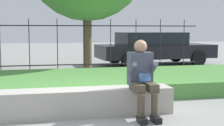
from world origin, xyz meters
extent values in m
plane|color=gray|center=(0.00, 0.00, 0.00)|extent=(60.00, 60.00, 0.00)
cube|color=#ADA89E|center=(-0.13, 0.00, 0.22)|extent=(2.85, 0.48, 0.44)
cube|color=gray|center=(-0.13, 0.00, 0.04)|extent=(2.74, 0.44, 0.08)
cube|color=black|center=(0.62, -0.64, 0.04)|extent=(0.11, 0.26, 0.09)
cylinder|color=#4C4233|center=(0.62, -0.58, 0.26)|extent=(0.11, 0.11, 0.35)
cube|color=#4C4233|center=(0.62, -0.37, 0.50)|extent=(0.15, 0.42, 0.13)
cube|color=black|center=(0.84, -0.64, 0.04)|extent=(0.11, 0.26, 0.09)
cylinder|color=#4C4233|center=(0.84, -0.58, 0.26)|extent=(0.11, 0.11, 0.35)
cube|color=#4C4233|center=(0.84, -0.37, 0.50)|extent=(0.15, 0.42, 0.13)
cube|color=#424756|center=(0.73, -0.16, 0.77)|extent=(0.38, 0.24, 0.54)
sphere|color=tan|center=(0.73, -0.18, 1.13)|extent=(0.21, 0.21, 0.21)
cylinder|color=#424756|center=(0.56, -0.32, 0.79)|extent=(0.08, 0.29, 0.24)
cylinder|color=#424756|center=(0.90, -0.32, 0.79)|extent=(0.08, 0.29, 0.24)
cube|color=#335689|center=(0.73, -0.42, 0.66)|extent=(0.18, 0.09, 0.13)
cube|color=#4C893D|center=(0.00, 2.21, 0.16)|extent=(10.17, 3.02, 0.33)
cylinder|color=#232326|center=(0.00, 4.48, 0.35)|extent=(8.17, 0.03, 0.03)
cylinder|color=#232326|center=(0.00, 4.48, 1.53)|extent=(8.17, 0.03, 0.03)
cylinder|color=#232326|center=(-2.04, 4.48, 0.87)|extent=(0.02, 0.02, 1.74)
cylinder|color=#232326|center=(-1.22, 4.48, 0.87)|extent=(0.02, 0.02, 1.74)
cylinder|color=#232326|center=(-0.41, 4.48, 0.87)|extent=(0.02, 0.02, 1.74)
cylinder|color=#232326|center=(0.41, 4.48, 0.87)|extent=(0.02, 0.02, 1.74)
cylinder|color=#232326|center=(1.22, 4.48, 0.87)|extent=(0.02, 0.02, 1.74)
cylinder|color=#232326|center=(2.04, 4.48, 0.87)|extent=(0.02, 0.02, 1.74)
cylinder|color=#232326|center=(2.86, 4.48, 0.87)|extent=(0.02, 0.02, 1.74)
cylinder|color=#232326|center=(3.67, 4.48, 0.87)|extent=(0.02, 0.02, 1.74)
cube|color=black|center=(3.56, 6.88, 0.56)|extent=(4.74, 2.21, 0.52)
cube|color=black|center=(3.37, 6.86, 1.06)|extent=(2.66, 1.82, 0.49)
cylinder|color=black|center=(5.05, 6.10, 0.30)|extent=(0.61, 0.25, 0.59)
cylinder|color=black|center=(4.90, 7.89, 0.30)|extent=(0.61, 0.25, 0.59)
cylinder|color=black|center=(2.21, 5.86, 0.30)|extent=(0.61, 0.25, 0.59)
cylinder|color=black|center=(2.06, 7.65, 0.30)|extent=(0.61, 0.25, 0.59)
cylinder|color=brown|center=(0.57, 4.98, 1.28)|extent=(0.27, 0.27, 2.56)
camera|label=1|loc=(-0.78, -5.00, 1.39)|focal=50.00mm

